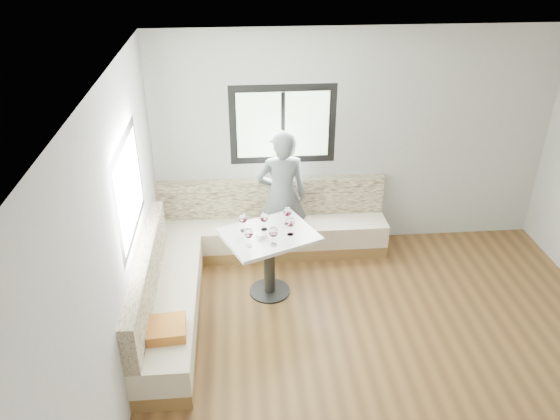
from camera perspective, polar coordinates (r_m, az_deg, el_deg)
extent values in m
cube|color=brown|center=(5.64, 12.14, -16.17)|extent=(5.00, 5.00, 0.01)
cube|color=white|center=(4.20, 16.10, 12.12)|extent=(5.00, 5.00, 0.01)
cube|color=#B7B7B2|center=(6.92, 7.79, 7.10)|extent=(5.00, 0.01, 2.80)
cube|color=#B7B7B2|center=(4.66, -16.93, -5.47)|extent=(0.01, 5.00, 2.80)
cube|color=black|center=(6.69, 0.31, 8.89)|extent=(1.30, 0.02, 1.00)
cube|color=black|center=(5.30, -15.50, 2.24)|extent=(0.02, 1.30, 1.00)
cube|color=olive|center=(7.14, -0.74, -3.82)|extent=(2.90, 0.55, 0.16)
cube|color=beige|center=(7.02, -0.75, -2.28)|extent=(2.90, 0.55, 0.29)
cube|color=beige|center=(7.01, -0.89, 1.36)|extent=(2.90, 0.14, 0.50)
cube|color=olive|center=(6.05, -11.14, -11.40)|extent=(0.55, 2.25, 0.16)
cube|color=beige|center=(5.91, -11.35, -9.73)|extent=(0.55, 2.25, 0.29)
cube|color=beige|center=(5.71, -13.79, -6.64)|extent=(0.14, 2.25, 0.50)
cube|color=gold|center=(5.32, -11.76, -12.07)|extent=(0.38, 0.38, 0.11)
cylinder|color=black|center=(6.48, -1.08, -8.44)|extent=(0.47, 0.47, 0.02)
cylinder|color=black|center=(6.26, -1.11, -5.76)|extent=(0.13, 0.13, 0.75)
cube|color=silver|center=(6.04, -1.14, -2.65)|extent=(1.19, 1.08, 0.04)
imported|color=#525A5C|center=(6.68, 0.18, 1.43)|extent=(0.65, 0.45, 1.72)
cylinder|color=white|center=(5.96, -1.97, -2.66)|extent=(0.11, 0.11, 0.04)
sphere|color=black|center=(5.96, -1.82, -2.51)|extent=(0.02, 0.02, 0.02)
sphere|color=black|center=(5.96, -2.10, -2.53)|extent=(0.02, 0.02, 0.02)
sphere|color=black|center=(5.94, -1.94, -2.65)|extent=(0.02, 0.02, 0.02)
cylinder|color=white|center=(5.82, -3.25, -3.74)|extent=(0.07, 0.07, 0.01)
cylinder|color=white|center=(5.80, -3.27, -3.32)|extent=(0.01, 0.01, 0.09)
ellipsoid|color=white|center=(5.74, -3.29, -2.43)|extent=(0.10, 0.10, 0.12)
cylinder|color=#430711|center=(5.76, -3.29, -2.68)|extent=(0.07, 0.07, 0.02)
cylinder|color=white|center=(5.83, -0.69, -3.62)|extent=(0.07, 0.07, 0.01)
cylinder|color=white|center=(5.81, -0.69, -3.21)|extent=(0.01, 0.01, 0.09)
ellipsoid|color=white|center=(5.75, -0.70, -2.32)|extent=(0.10, 0.10, 0.12)
cylinder|color=#430711|center=(5.77, -0.70, -2.56)|extent=(0.07, 0.07, 0.02)
cylinder|color=white|center=(6.01, 1.09, -2.55)|extent=(0.07, 0.07, 0.01)
cylinder|color=white|center=(5.99, 1.09, -2.14)|extent=(0.01, 0.01, 0.09)
ellipsoid|color=white|center=(5.93, 1.10, -1.27)|extent=(0.10, 0.10, 0.12)
cylinder|color=#430711|center=(5.95, 1.10, -1.51)|extent=(0.07, 0.07, 0.02)
cylinder|color=white|center=(6.11, -1.66, -2.03)|extent=(0.07, 0.07, 0.01)
cylinder|color=white|center=(6.08, -1.67, -1.63)|extent=(0.01, 0.01, 0.09)
ellipsoid|color=white|center=(6.03, -1.68, -0.76)|extent=(0.10, 0.10, 0.12)
cylinder|color=#430711|center=(6.04, -1.68, -1.00)|extent=(0.07, 0.07, 0.02)
cylinder|color=white|center=(6.21, 0.79, -1.42)|extent=(0.07, 0.07, 0.01)
cylinder|color=white|center=(6.19, 0.79, -1.02)|extent=(0.01, 0.01, 0.09)
ellipsoid|color=white|center=(6.14, 0.80, -0.17)|extent=(0.10, 0.10, 0.12)
cylinder|color=#430711|center=(6.15, 0.80, -0.40)|extent=(0.07, 0.07, 0.02)
cylinder|color=white|center=(6.10, -3.85, -2.14)|extent=(0.07, 0.07, 0.01)
cylinder|color=white|center=(6.07, -3.86, -1.73)|extent=(0.01, 0.01, 0.09)
ellipsoid|color=white|center=(6.02, -3.89, -0.87)|extent=(0.10, 0.10, 0.12)
cylinder|color=#430711|center=(6.03, -3.89, -1.10)|extent=(0.07, 0.07, 0.02)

